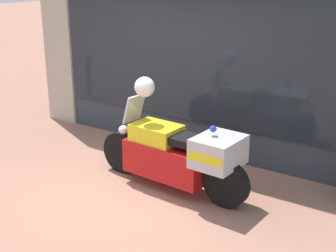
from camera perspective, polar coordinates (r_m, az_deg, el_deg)
ground_plane at (r=6.65m, az=-6.62°, el=-7.59°), size 60.00×60.00×0.00m
shop_building at (r=7.80m, az=0.53°, el=12.57°), size 6.39×0.55×4.16m
window_display at (r=7.86m, az=4.41°, el=0.38°), size 5.24×0.30×1.92m
paramedic_motorcycle at (r=6.35m, az=1.26°, el=-3.49°), size 2.43×0.67×1.25m
white_helmet at (r=6.42m, az=-2.87°, el=4.78°), size 0.28×0.28×0.28m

